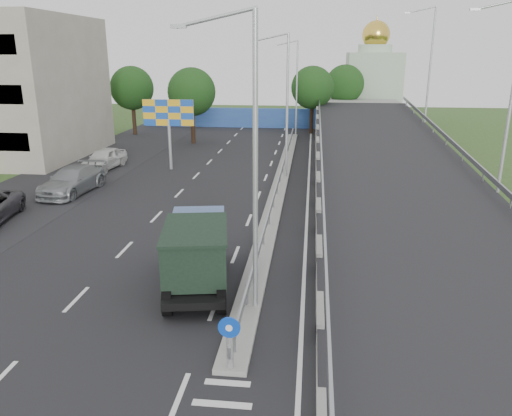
# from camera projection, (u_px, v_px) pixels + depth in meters

# --- Properties ---
(road_surface) EXTENTS (26.00, 90.00, 0.04)m
(road_surface) POSITION_uv_depth(u_px,v_px,m) (229.00, 200.00, 31.71)
(road_surface) COLOR black
(road_surface) RESTS_ON ground
(parking_strip) EXTENTS (8.00, 90.00, 0.05)m
(parking_strip) POSITION_uv_depth(u_px,v_px,m) (36.00, 193.00, 33.11)
(parking_strip) COLOR black
(parking_strip) RESTS_ON ground
(median) EXTENTS (1.00, 44.00, 0.20)m
(median) POSITION_uv_depth(u_px,v_px,m) (280.00, 184.00, 35.16)
(median) COLOR gray
(median) RESTS_ON ground
(overpass_ramp) EXTENTS (10.00, 50.00, 3.50)m
(overpass_ramp) POSITION_uv_depth(u_px,v_px,m) (390.00, 163.00, 33.87)
(overpass_ramp) COLOR gray
(overpass_ramp) RESTS_ON ground
(median_guardrail) EXTENTS (0.09, 44.00, 0.71)m
(median_guardrail) POSITION_uv_depth(u_px,v_px,m) (280.00, 175.00, 34.97)
(median_guardrail) COLOR gray
(median_guardrail) RESTS_ON median
(sign_bollard) EXTENTS (0.64, 0.23, 1.67)m
(sign_bollard) POSITION_uv_depth(u_px,v_px,m) (230.00, 343.00, 14.17)
(sign_bollard) COLOR black
(sign_bollard) RESTS_ON median
(lamp_post_near) EXTENTS (2.74, 0.18, 10.08)m
(lamp_post_near) POSITION_uv_depth(u_px,v_px,m) (250.00, 152.00, 16.37)
(lamp_post_near) COLOR #B2B5B7
(lamp_post_near) RESTS_ON median
(lamp_post_mid) EXTENTS (2.74, 0.18, 10.08)m
(lamp_post_mid) POSITION_uv_depth(u_px,v_px,m) (285.00, 99.00, 35.35)
(lamp_post_mid) COLOR #B2B5B7
(lamp_post_mid) RESTS_ON median
(lamp_post_far) EXTENTS (2.74, 0.18, 10.08)m
(lamp_post_far) POSITION_uv_depth(u_px,v_px,m) (295.00, 83.00, 54.33)
(lamp_post_far) COLOR #B2B5B7
(lamp_post_far) RESTS_ON median
(blue_wall) EXTENTS (30.00, 0.50, 2.40)m
(blue_wall) POSITION_uv_depth(u_px,v_px,m) (263.00, 118.00, 61.83)
(blue_wall) COLOR #2B43A1
(blue_wall) RESTS_ON ground
(church) EXTENTS (7.00, 7.00, 13.80)m
(church) POSITION_uv_depth(u_px,v_px,m) (373.00, 81.00, 66.71)
(church) COLOR #B2CCAD
(church) RESTS_ON ground
(billboard) EXTENTS (4.00, 0.24, 5.50)m
(billboard) POSITION_uv_depth(u_px,v_px,m) (169.00, 117.00, 38.71)
(billboard) COLOR #B2B5B7
(billboard) RESTS_ON ground
(tree_left_mid) EXTENTS (4.80, 4.80, 7.60)m
(tree_left_mid) POSITION_uv_depth(u_px,v_px,m) (192.00, 92.00, 49.90)
(tree_left_mid) COLOR black
(tree_left_mid) RESTS_ON ground
(tree_median_far) EXTENTS (4.80, 4.80, 7.60)m
(tree_median_far) POSITION_uv_depth(u_px,v_px,m) (312.00, 88.00, 56.21)
(tree_median_far) COLOR black
(tree_median_far) RESTS_ON ground
(tree_left_far) EXTENTS (4.80, 4.80, 7.60)m
(tree_left_far) POSITION_uv_depth(u_px,v_px,m) (132.00, 88.00, 55.50)
(tree_left_far) COLOR black
(tree_left_far) RESTS_ON ground
(tree_ramp_far) EXTENTS (4.80, 4.80, 7.60)m
(tree_ramp_far) POSITION_uv_depth(u_px,v_px,m) (345.00, 84.00, 62.43)
(tree_ramp_far) COLOR black
(tree_ramp_far) RESTS_ON ground
(dump_truck) EXTENTS (3.23, 6.37, 2.68)m
(dump_truck) POSITION_uv_depth(u_px,v_px,m) (197.00, 250.00, 19.64)
(dump_truck) COLOR black
(dump_truck) RESTS_ON ground
(parked_car_d) EXTENTS (2.92, 6.10, 1.72)m
(parked_car_d) POSITION_uv_depth(u_px,v_px,m) (72.00, 180.00, 32.97)
(parked_car_d) COLOR gray
(parked_car_d) RESTS_ON ground
(parked_car_e) EXTENTS (2.49, 5.08, 1.67)m
(parked_car_e) POSITION_uv_depth(u_px,v_px,m) (104.00, 159.00, 39.92)
(parked_car_e) COLOR silver
(parked_car_e) RESTS_ON ground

